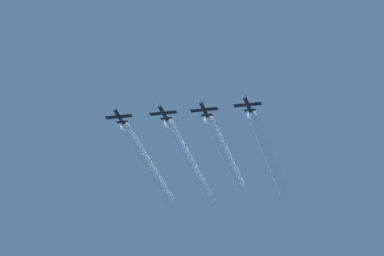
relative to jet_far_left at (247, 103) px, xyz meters
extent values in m
cylinder|color=black|center=(0.00, -0.31, -0.03)|extent=(1.06, 9.19, 1.06)
cone|color=silver|center=(0.00, 5.07, -0.03)|extent=(1.01, 1.55, 1.01)
ellipsoid|color=#332D14|center=(0.00, 1.72, 0.43)|extent=(0.59, 2.13, 0.48)
cube|color=black|center=(0.00, -0.76, -0.11)|extent=(7.74, 1.84, 0.12)
cube|color=black|center=(0.00, -4.48, -0.03)|extent=(3.29, 1.06, 0.12)
cube|color=silver|center=(0.00, -4.40, 1.33)|extent=(0.10, 1.26, 1.65)
cylinder|color=black|center=(0.00, -5.14, -0.03)|extent=(0.80, 0.58, 0.80)
cylinder|color=black|center=(12.35, -0.31, -0.34)|extent=(1.06, 9.19, 1.06)
cone|color=silver|center=(12.35, 5.07, -0.34)|extent=(1.01, 1.55, 1.01)
ellipsoid|color=#332D14|center=(12.35, 1.72, 0.11)|extent=(0.59, 2.13, 0.48)
cube|color=black|center=(12.35, -0.77, -0.42)|extent=(7.74, 1.84, 0.12)
cube|color=black|center=(12.35, -4.48, -0.34)|extent=(3.29, 1.06, 0.12)
cube|color=silver|center=(12.35, -4.40, 1.01)|extent=(0.10, 1.26, 1.65)
cylinder|color=black|center=(12.35, -5.14, -0.34)|extent=(0.80, 0.58, 0.80)
cylinder|color=black|center=(24.20, -0.78, 0.04)|extent=(1.06, 9.19, 1.06)
cone|color=silver|center=(24.20, 4.59, 0.04)|extent=(1.01, 1.55, 1.01)
ellipsoid|color=#332D14|center=(24.20, 1.25, 0.49)|extent=(0.59, 2.13, 0.48)
cube|color=black|center=(24.20, -1.24, -0.04)|extent=(7.74, 1.84, 0.12)
cube|color=black|center=(24.20, -4.95, 0.04)|extent=(3.29, 1.06, 0.12)
cube|color=silver|center=(24.20, -4.87, 1.39)|extent=(0.10, 1.26, 1.65)
cylinder|color=black|center=(24.20, -5.62, 0.04)|extent=(0.80, 0.58, 0.80)
cylinder|color=black|center=(36.87, -0.05, -0.15)|extent=(1.06, 9.19, 1.06)
cone|color=silver|center=(36.87, 5.32, -0.15)|extent=(1.01, 1.55, 1.01)
ellipsoid|color=#332D14|center=(36.87, 1.98, 0.31)|extent=(0.59, 2.13, 0.48)
cube|color=black|center=(36.87, -0.51, -0.23)|extent=(7.74, 1.84, 0.12)
cube|color=black|center=(36.87, -4.22, -0.15)|extent=(3.29, 1.06, 0.12)
cube|color=silver|center=(36.87, -4.14, 1.21)|extent=(0.10, 1.26, 1.65)
cylinder|color=black|center=(36.87, -4.89, -0.15)|extent=(0.80, 0.58, 0.80)
cylinder|color=white|center=(0.00, -31.21, -0.03)|extent=(1.52, 52.03, 1.52)
cylinder|color=white|center=(0.00, -37.46, -0.03)|extent=(2.90, 59.83, 2.90)
cylinder|color=white|center=(12.35, -26.82, -0.34)|extent=(1.52, 43.23, 1.52)
cylinder|color=white|center=(12.35, -32.01, -0.34)|extent=(2.90, 49.71, 2.90)
cylinder|color=white|center=(24.20, -32.95, 0.04)|extent=(1.52, 54.55, 1.52)
cylinder|color=white|center=(24.20, -39.49, 0.04)|extent=(2.90, 62.73, 2.90)
cylinder|color=white|center=(36.87, -29.74, -0.15)|extent=(1.52, 49.60, 1.52)
cylinder|color=white|center=(36.87, -35.70, -0.15)|extent=(2.90, 57.04, 2.90)
camera|label=1|loc=(-58.99, 344.25, -168.72)|focal=131.04mm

